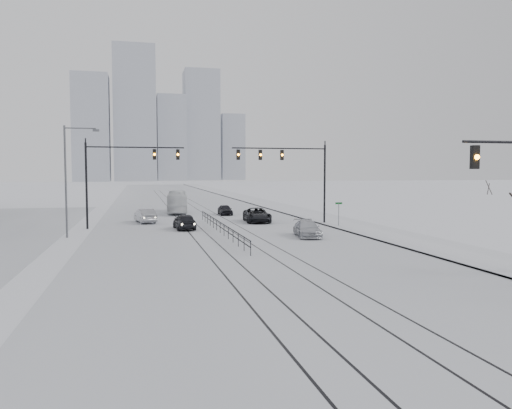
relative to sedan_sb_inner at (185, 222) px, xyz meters
name	(u,v)px	position (x,y,z in m)	size (l,w,h in m)	color
ground	(392,362)	(2.75, -33.51, -0.73)	(500.00, 500.00, 0.00)	silver
road	(187,208)	(2.75, 26.49, -0.72)	(22.00, 260.00, 0.02)	silver
sidewalk_east	(277,206)	(16.25, 26.49, -0.65)	(5.00, 260.00, 0.16)	silver
curb	(261,207)	(13.80, 26.49, -0.67)	(0.10, 260.00, 0.12)	gray
tram_rails	(205,222)	(2.75, 6.49, -0.71)	(5.30, 180.00, 0.01)	black
skyline	(159,126)	(7.77, 240.11, 29.92)	(96.00, 48.00, 72.00)	#ACB1BD
traffic_mast_ne	(293,167)	(10.90, 1.48, 5.03)	(9.60, 0.37, 8.00)	black
traffic_mast_nw	(120,169)	(-5.77, 2.48, 4.85)	(9.10, 0.37, 8.00)	black
street_light_west	(69,173)	(-9.45, -3.51, 4.48)	(2.73, 0.25, 9.00)	#595B60
median_fence	(220,227)	(2.75, -3.51, -0.20)	(0.06, 24.00, 1.00)	black
street_sign	(339,210)	(14.55, -1.51, 0.88)	(0.70, 0.06, 2.40)	#595B60
sedan_sb_inner	(185,222)	(0.00, 0.00, 0.00)	(1.72, 4.27, 1.46)	black
sedan_sb_outer	(145,216)	(-3.44, 6.84, 0.00)	(1.54, 4.41, 1.45)	#A4A6AC
sedan_nb_front	(257,215)	(8.00, 4.78, 0.02)	(2.49, 5.40, 1.50)	black
sedan_nb_right	(307,229)	(9.27, -7.59, -0.08)	(1.83, 4.50, 1.31)	silver
sedan_nb_far	(225,210)	(6.22, 14.15, -0.10)	(1.48, 3.68, 1.25)	black
box_truck	(177,202)	(0.72, 18.30, 0.66)	(2.33, 9.98, 2.78)	white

